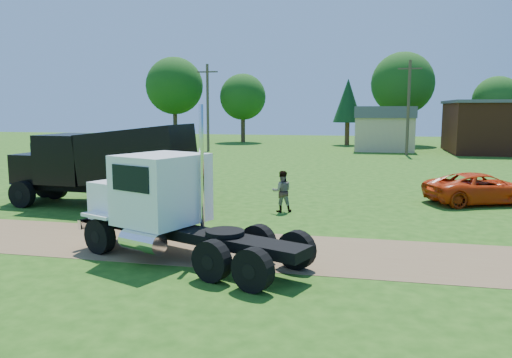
% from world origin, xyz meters
% --- Properties ---
extents(ground, '(140.00, 140.00, 0.00)m').
position_xyz_m(ground, '(0.00, 0.00, 0.00)').
color(ground, '#1E4A10').
rests_on(ground, ground).
extents(dirt_track, '(120.00, 4.20, 0.01)m').
position_xyz_m(dirt_track, '(0.00, 0.00, 0.01)').
color(dirt_track, brown).
rests_on(dirt_track, ground).
extents(white_semi_tractor, '(7.61, 4.94, 4.55)m').
position_xyz_m(white_semi_tractor, '(-3.87, -1.09, 1.56)').
color(white_semi_tractor, black).
rests_on(white_semi_tractor, ground).
extents(black_dump_truck, '(8.83, 3.20, 3.78)m').
position_xyz_m(black_dump_truck, '(-9.30, 5.36, 2.08)').
color(black_dump_truck, black).
rests_on(black_dump_truck, ground).
extents(navy_truck, '(6.80, 3.02, 2.89)m').
position_xyz_m(navy_truck, '(-11.41, 6.27, 1.48)').
color(navy_truck, maroon).
rests_on(navy_truck, ground).
extents(orange_pickup, '(5.72, 4.15, 1.45)m').
position_xyz_m(orange_pickup, '(7.46, 9.91, 0.72)').
color(orange_pickup, red).
rests_on(orange_pickup, ground).
extents(spectator_b, '(1.02, 0.88, 1.79)m').
position_xyz_m(spectator_b, '(-1.40, 6.01, 0.90)').
color(spectator_b, '#999999').
rests_on(spectator_b, ground).
extents(tan_shed, '(6.20, 5.40, 4.70)m').
position_xyz_m(tan_shed, '(4.00, 40.00, 2.42)').
color(tan_shed, tan).
rests_on(tan_shed, ground).
extents(utility_poles, '(42.20, 0.28, 9.00)m').
position_xyz_m(utility_poles, '(6.00, 35.00, 4.71)').
color(utility_poles, '#4B3E2A').
rests_on(utility_poles, ground).
extents(tree_row, '(56.12, 9.37, 11.36)m').
position_xyz_m(tree_row, '(-0.37, 48.85, 6.79)').
color(tree_row, '#352515').
rests_on(tree_row, ground).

